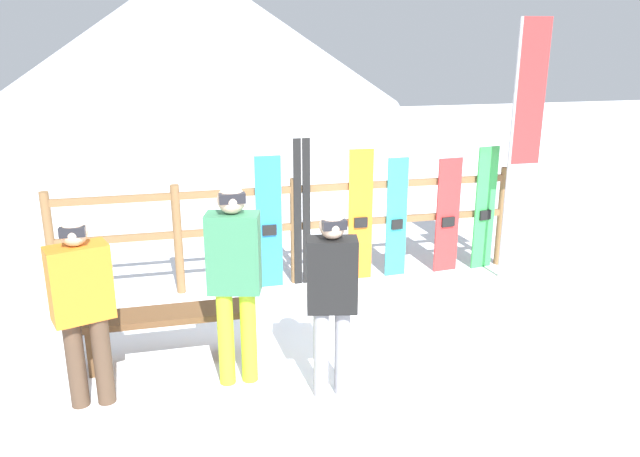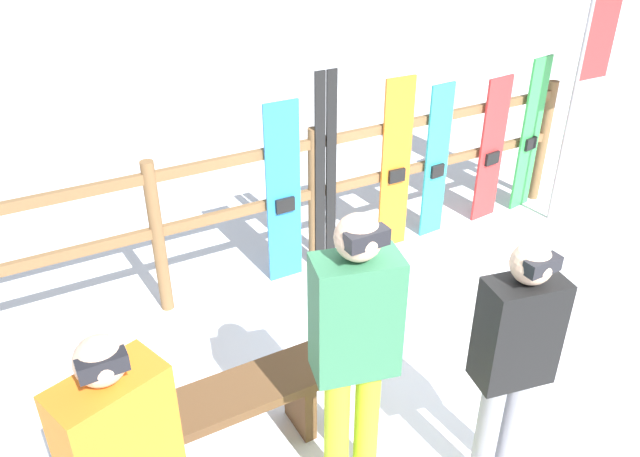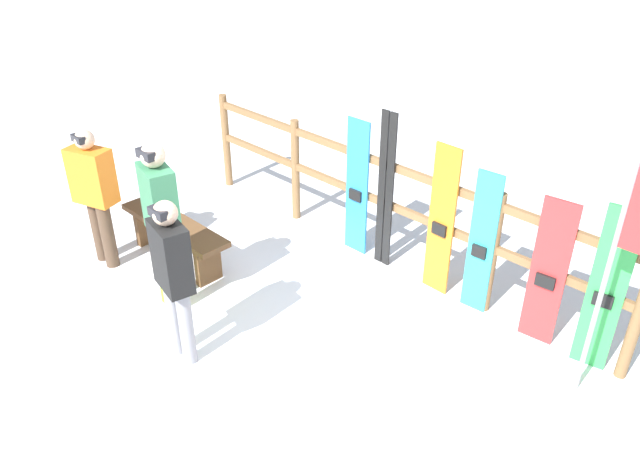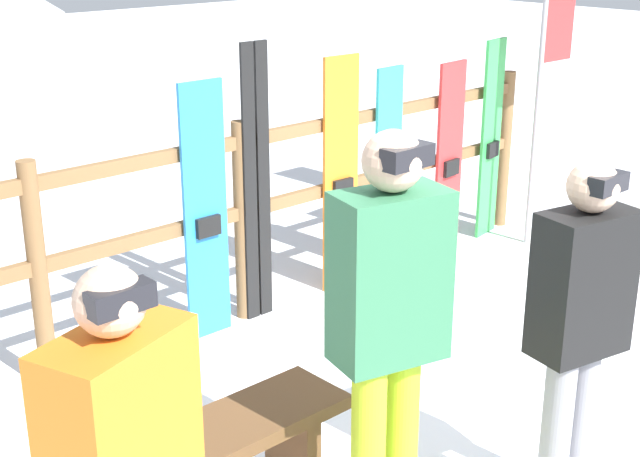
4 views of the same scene
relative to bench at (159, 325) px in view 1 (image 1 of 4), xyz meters
The scene contains 14 objects.
ground_plane 1.61m from the bench, ahead, with size 40.00×40.00×0.00m, color white.
mountain_backdrop 23.81m from the bench, 86.22° to the left, with size 18.00×18.00×6.00m.
fence 2.28m from the bench, 45.96° to the left, with size 5.47×0.10×1.27m.
bench is the anchor object (origin of this frame).
person_orange 0.93m from the bench, 134.04° to the right, with size 0.50×0.38×1.55m.
person_plaid_green 1.03m from the bench, 37.41° to the right, with size 0.47×0.33×1.72m.
person_black 1.70m from the bench, 32.37° to the right, with size 0.43×0.29×1.55m.
snowboard_blue 2.04m from the bench, 51.22° to the left, with size 0.30×0.05×1.56m.
ski_pair_black 2.32m from the bench, 43.54° to the left, with size 0.19×0.02×1.74m.
snowboard_orange 2.85m from the bench, 33.51° to the left, with size 0.29×0.06×1.59m.
snowboard_cyan 3.23m from the bench, 28.98° to the left, with size 0.26×0.07×1.47m.
snowboard_red 3.82m from the bench, 24.09° to the left, with size 0.32×0.08×1.44m.
snowboard_green 4.29m from the bench, 21.37° to the left, with size 0.29×0.09×1.56m.
rental_flag 4.60m from the bench, 16.08° to the left, with size 0.40×0.04×3.05m.
Camera 1 is at (-1.36, -5.06, 2.83)m, focal length 35.00 mm.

